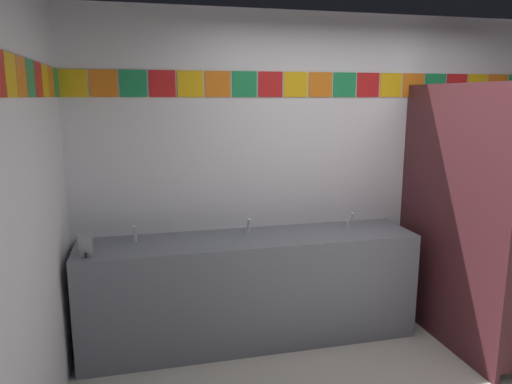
% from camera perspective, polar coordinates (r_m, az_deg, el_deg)
% --- Properties ---
extents(wall_back, '(4.45, 0.09, 2.60)m').
position_cam_1_polar(wall_back, '(4.19, 9.93, 2.59)').
color(wall_back, silver).
rests_on(wall_back, ground_plane).
extents(wall_side, '(0.09, 3.13, 2.60)m').
position_cam_1_polar(wall_side, '(2.36, -27.94, -5.40)').
color(wall_side, silver).
rests_on(wall_side, ground_plane).
extents(vanity_counter, '(2.62, 0.57, 0.86)m').
position_cam_1_polar(vanity_counter, '(3.86, -0.66, -11.35)').
color(vanity_counter, slate).
rests_on(vanity_counter, ground_plane).
extents(faucet_left, '(0.04, 0.10, 0.14)m').
position_cam_1_polar(faucet_left, '(3.71, -14.31, -5.01)').
color(faucet_left, silver).
rests_on(faucet_left, vanity_counter).
extents(faucet_center, '(0.04, 0.10, 0.14)m').
position_cam_1_polar(faucet_center, '(3.79, -0.98, -4.29)').
color(faucet_center, silver).
rests_on(faucet_center, vanity_counter).
extents(faucet_right, '(0.04, 0.10, 0.14)m').
position_cam_1_polar(faucet_right, '(4.07, 11.12, -3.42)').
color(faucet_right, silver).
rests_on(faucet_right, vanity_counter).
extents(soap_dispenser, '(0.09, 0.09, 0.16)m').
position_cam_1_polar(soap_dispenser, '(3.48, -19.66, -5.97)').
color(soap_dispenser, gray).
rests_on(soap_dispenser, vanity_counter).
extents(stall_divider, '(0.92, 1.31, 2.03)m').
position_cam_1_polar(stall_divider, '(3.87, 26.22, -3.55)').
color(stall_divider, '#471E23').
rests_on(stall_divider, ground_plane).
extents(toilet, '(0.39, 0.49, 0.74)m').
position_cam_1_polar(toilet, '(4.74, 25.37, -9.85)').
color(toilet, white).
rests_on(toilet, ground_plane).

